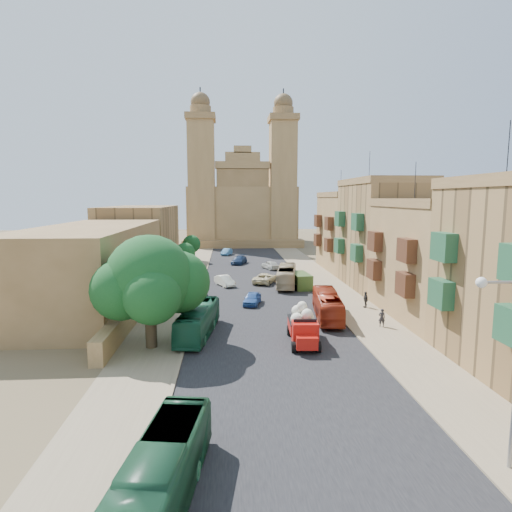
{
  "coord_description": "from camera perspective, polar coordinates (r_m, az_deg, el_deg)",
  "views": [
    {
      "loc": [
        -3.63,
        -27.97,
        11.3
      ],
      "look_at": [
        0.0,
        26.0,
        4.0
      ],
      "focal_mm": 30.0,
      "sensor_mm": 36.0,
      "label": 1
    }
  ],
  "objects": [
    {
      "name": "car_cream",
      "position": [
        57.42,
        1.21,
        -2.97
      ],
      "size": [
        3.98,
        5.4,
        1.36
      ],
      "primitive_type": "imported",
      "rotation": [
        0.0,
        0.0,
        2.75
      ],
      "color": "beige",
      "rests_on": "ground"
    },
    {
      "name": "kerb_west",
      "position": [
        59.15,
        -7.05,
        -3.33
      ],
      "size": [
        0.25,
        140.0,
        0.12
      ],
      "primitive_type": "cube",
      "color": "#7F6D53",
      "rests_on": "ground"
    },
    {
      "name": "car_white_a",
      "position": [
        55.85,
        -4.19,
        -3.31
      ],
      "size": [
        2.9,
        4.28,
        1.33
      ],
      "primitive_type": "imported",
      "rotation": [
        0.0,
        0.0,
        0.41
      ],
      "color": "white",
      "rests_on": "ground"
    },
    {
      "name": "red_truck",
      "position": [
        34.08,
        6.3,
        -9.27
      ],
      "size": [
        2.44,
        5.54,
        3.17
      ],
      "color": "#B2140D",
      "rests_on": "ground"
    },
    {
      "name": "townhouse_c",
      "position": [
        56.65,
        16.41,
        2.93
      ],
      "size": [
        9.0,
        14.0,
        17.4
      ],
      "color": "olive",
      "rests_on": "ground"
    },
    {
      "name": "townhouse_b",
      "position": [
        43.98,
        22.62,
        -0.28
      ],
      "size": [
        9.0,
        14.0,
        14.9
      ],
      "color": "olive",
      "rests_on": "ground"
    },
    {
      "name": "bus_green_north",
      "position": [
        36.12,
        -7.7,
        -8.51
      ],
      "size": [
        3.36,
        9.31,
        2.53
      ],
      "primitive_type": "imported",
      "rotation": [
        0.0,
        0.0,
        -0.14
      ],
      "color": "#175135",
      "rests_on": "ground"
    },
    {
      "name": "street_tree_c",
      "position": [
        64.8,
        -9.46,
        0.39
      ],
      "size": [
        3.1,
        3.1,
        4.76
      ],
      "color": "#382B1C",
      "rests_on": "ground"
    },
    {
      "name": "street_tree_a",
      "position": [
        41.32,
        -12.67,
        -4.1
      ],
      "size": [
        2.92,
        2.92,
        4.49
      ],
      "color": "#382B1C",
      "rests_on": "ground"
    },
    {
      "name": "pedestrian_c",
      "position": [
        46.17,
        14.39,
        -5.65
      ],
      "size": [
        0.51,
        1.03,
        1.69
      ],
      "primitive_type": "imported",
      "rotation": [
        0.0,
        0.0,
        4.82
      ],
      "color": "#2F2F2F",
      "rests_on": "ground"
    },
    {
      "name": "street_tree_b",
      "position": [
        52.94,
        -10.72,
        -0.91
      ],
      "size": [
        3.41,
        3.41,
        5.24
      ],
      "color": "#382B1C",
      "rests_on": "ground"
    },
    {
      "name": "street_tree_d",
      "position": [
        76.66,
        -8.59,
        1.58
      ],
      "size": [
        3.17,
        3.17,
        4.88
      ],
      "color": "#382B1C",
      "rests_on": "ground"
    },
    {
      "name": "bus_cream_east",
      "position": [
        55.65,
        4.1,
        -2.68
      ],
      "size": [
        3.8,
        9.65,
        2.62
      ],
      "primitive_type": "imported",
      "rotation": [
        0.0,
        0.0,
        2.97
      ],
      "color": "tan",
      "rests_on": "ground"
    },
    {
      "name": "bus_red_east",
      "position": [
        41.29,
        9.49,
        -6.5
      ],
      "size": [
        3.21,
        9.24,
        2.52
      ],
      "primitive_type": "imported",
      "rotation": [
        0.0,
        0.0,
        3.02
      ],
      "color": "#9C2D17",
      "rests_on": "ground"
    },
    {
      "name": "car_blue_b",
      "position": [
        86.05,
        -3.94,
        0.56
      ],
      "size": [
        2.47,
        4.21,
        1.31
      ],
      "primitive_type": "imported",
      "rotation": [
        0.0,
        0.0,
        -0.29
      ],
      "color": "teal",
      "rests_on": "ground"
    },
    {
      "name": "sidewalk_west",
      "position": [
        59.36,
        -9.47,
        -3.39
      ],
      "size": [
        5.0,
        140.0,
        0.01
      ],
      "primitive_type": "cube",
      "color": "#7F6D53",
      "rests_on": "ground"
    },
    {
      "name": "car_dkblue",
      "position": [
        74.21,
        -2.26,
        -0.54
      ],
      "size": [
        3.32,
        5.1,
        1.37
      ],
      "primitive_type": "imported",
      "rotation": [
        0.0,
        0.0,
        -0.32
      ],
      "color": "#172A4C",
      "rests_on": "ground"
    },
    {
      "name": "car_white_b",
      "position": [
        68.65,
        1.92,
        -1.2
      ],
      "size": [
        3.04,
        4.43,
        1.4
      ],
      "primitive_type": "imported",
      "rotation": [
        0.0,
        0.0,
        3.52
      ],
      "color": "beige",
      "rests_on": "ground"
    },
    {
      "name": "west_building_mid",
      "position": [
        73.67,
        -15.1,
        2.51
      ],
      "size": [
        10.0,
        22.0,
        10.0
      ],
      "primitive_type": "cube",
      "color": "olive",
      "rests_on": "ground"
    },
    {
      "name": "pedestrian_a",
      "position": [
        39.84,
        16.43,
        -7.89
      ],
      "size": [
        0.64,
        0.47,
        1.63
      ],
      "primitive_type": "imported",
      "rotation": [
        0.0,
        0.0,
        3.0
      ],
      "color": "#26252A",
      "rests_on": "ground"
    },
    {
      "name": "ground",
      "position": [
        30.39,
        3.39,
        -14.16
      ],
      "size": [
        260.0,
        260.0,
        0.0
      ],
      "primitive_type": "plane",
      "color": "brown"
    },
    {
      "name": "car_blue_a",
      "position": [
        46.05,
        -0.51,
        -5.68
      ],
      "size": [
        2.44,
        4.13,
        1.32
      ],
      "primitive_type": "imported",
      "rotation": [
        0.0,
        0.0,
        -0.24
      ],
      "color": "#315CA8",
      "rests_on": "ground"
    },
    {
      "name": "church",
      "position": [
        106.66,
        -1.91,
        6.72
      ],
      "size": [
        28.0,
        22.5,
        36.3
      ],
      "color": "olive",
      "rests_on": "ground"
    },
    {
      "name": "road_surface",
      "position": [
        59.18,
        -0.26,
        -3.32
      ],
      "size": [
        14.0,
        140.0,
        0.01
      ],
      "primitive_type": "cube",
      "color": "black",
      "rests_on": "ground"
    },
    {
      "name": "sidewalk_east",
      "position": [
        60.51,
        8.77,
        -3.16
      ],
      "size": [
        5.0,
        140.0,
        0.01
      ],
      "primitive_type": "cube",
      "color": "#7F6D53",
      "rests_on": "ground"
    },
    {
      "name": "ficus_tree",
      "position": [
        33.09,
        -13.89,
        -3.32
      ],
      "size": [
        8.65,
        7.96,
        8.65
      ],
      "color": "#382B1C",
      "rests_on": "ground"
    },
    {
      "name": "west_wall",
      "position": [
        49.89,
        -14.05,
        -4.58
      ],
      "size": [
        1.0,
        40.0,
        1.8
      ],
      "primitive_type": "cube",
      "color": "olive",
      "rests_on": "ground"
    },
    {
      "name": "bus_green_south",
      "position": [
        17.79,
        -12.67,
        -26.88
      ],
      "size": [
        3.41,
        9.26,
        2.52
      ],
      "primitive_type": "imported",
      "rotation": [
        0.0,
        0.0,
        -0.15
      ],
      "color": "#1D5133",
      "rests_on": "ground"
    },
    {
      "name": "west_building_low",
      "position": [
        48.69,
        -20.97,
        -1.21
      ],
      "size": [
        10.0,
        28.0,
        8.4
      ],
      "primitive_type": "cube",
      "color": "brown",
      "rests_on": "ground"
    },
    {
      "name": "townhouse_d",
      "position": [
        69.97,
        12.44,
        3.29
      ],
      "size": [
        9.0,
        14.0,
        15.9
      ],
      "color": "olive",
      "rests_on": "ground"
    },
    {
      "name": "streetlamp",
      "position": [
        20.52,
        30.56,
        -10.71
      ],
      "size": [
        2.11,
        0.44,
        8.22
      ],
      "color": "gray",
      "rests_on": "ground"
    },
    {
      "name": "olive_pickup",
      "position": [
        54.67,
        5.96,
        -3.3
      ],
      "size": [
        2.46,
        4.73,
        1.88
      ],
      "color": "#36511E",
      "rests_on": "ground"
    },
    {
      "name": "kerb_east",
      "position": [
        60.0,
        6.44,
        -3.16
      ],
      "size": [
        0.25,
        140.0,
        0.12
      ],
      "primitive_type": "cube",
      "color": "#7F6D53",
      "rests_on": "ground"
    }
  ]
}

